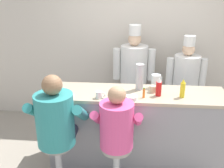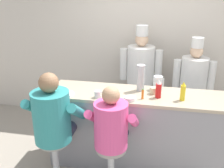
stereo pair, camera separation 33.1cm
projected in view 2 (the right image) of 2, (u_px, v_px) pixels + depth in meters
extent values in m
cube|color=beige|center=(146.00, 46.00, 4.48)|extent=(10.00, 0.06, 2.70)
cube|color=gray|center=(136.00, 130.00, 3.52)|extent=(2.25, 0.60, 1.00)
cube|color=tan|center=(137.00, 95.00, 3.34)|extent=(2.30, 0.63, 0.04)
cylinder|color=red|center=(158.00, 91.00, 3.19)|extent=(0.07, 0.07, 0.18)
cone|color=white|center=(159.00, 82.00, 3.14)|extent=(0.06, 0.06, 0.06)
cylinder|color=yellow|center=(183.00, 93.00, 3.11)|extent=(0.06, 0.06, 0.19)
cone|color=yellow|center=(184.00, 84.00, 3.07)|extent=(0.05, 0.05, 0.05)
cylinder|color=orange|center=(143.00, 94.00, 3.16)|extent=(0.03, 0.03, 0.12)
cylinder|color=#287F2D|center=(143.00, 89.00, 3.14)|extent=(0.02, 0.02, 0.01)
cylinder|color=silver|center=(158.00, 83.00, 3.44)|extent=(0.12, 0.12, 0.18)
cube|color=silver|center=(164.00, 83.00, 3.42)|extent=(0.01, 0.01, 0.11)
cylinder|color=white|center=(64.00, 94.00, 3.30)|extent=(0.26, 0.26, 0.02)
ellipsoid|color=#E0BC60|center=(64.00, 92.00, 3.29)|extent=(0.12, 0.09, 0.03)
cylinder|color=white|center=(130.00, 99.00, 3.13)|extent=(0.14, 0.14, 0.05)
cylinder|color=beige|center=(153.00, 91.00, 3.32)|extent=(0.09, 0.09, 0.09)
torus|color=beige|center=(158.00, 91.00, 3.31)|extent=(0.06, 0.02, 0.06)
cylinder|color=white|center=(98.00, 94.00, 3.21)|extent=(0.08, 0.08, 0.09)
torus|color=white|center=(102.00, 94.00, 3.19)|extent=(0.06, 0.01, 0.06)
cylinder|color=#B7BABF|center=(141.00, 78.00, 3.38)|extent=(0.10, 0.10, 0.34)
cylinder|color=silver|center=(141.00, 65.00, 3.31)|extent=(0.11, 0.11, 0.01)
cylinder|color=#B2B5BA|center=(56.00, 162.00, 3.19)|extent=(0.08, 0.08, 0.59)
cylinder|color=gray|center=(54.00, 141.00, 3.09)|extent=(0.35, 0.35, 0.05)
cylinder|color=#33384C|center=(52.00, 128.00, 3.29)|extent=(0.16, 0.43, 0.16)
cylinder|color=#33384C|center=(69.00, 130.00, 3.26)|extent=(0.16, 0.43, 0.16)
cylinder|color=teal|center=(52.00, 117.00, 2.98)|extent=(0.43, 0.43, 0.61)
cylinder|color=teal|center=(34.00, 108.00, 3.13)|extent=(0.11, 0.46, 0.37)
cylinder|color=teal|center=(78.00, 112.00, 3.03)|extent=(0.11, 0.46, 0.37)
sphere|color=#8C6647|center=(49.00, 83.00, 2.83)|extent=(0.22, 0.22, 0.22)
cylinder|color=gray|center=(111.00, 148.00, 2.97)|extent=(0.35, 0.35, 0.05)
cylinder|color=#33384C|center=(106.00, 135.00, 3.14)|extent=(0.14, 0.37, 0.14)
cylinder|color=#33384C|center=(122.00, 137.00, 3.11)|extent=(0.14, 0.37, 0.14)
cylinder|color=#E54C8C|center=(111.00, 125.00, 2.87)|extent=(0.37, 0.37, 0.53)
cylinder|color=#E54C8C|center=(93.00, 117.00, 3.00)|extent=(0.10, 0.40, 0.32)
cylinder|color=#E54C8C|center=(134.00, 121.00, 2.91)|extent=(0.10, 0.40, 0.32)
sphere|color=tan|center=(111.00, 95.00, 2.74)|extent=(0.19, 0.19, 0.19)
cube|color=#232328|center=(139.00, 105.00, 4.50)|extent=(0.34, 0.19, 0.81)
cube|color=white|center=(139.00, 97.00, 4.40)|extent=(0.30, 0.02, 0.49)
cylinder|color=white|center=(141.00, 65.00, 4.25)|extent=(0.44, 0.44, 0.61)
sphere|color=#DBB28E|center=(142.00, 40.00, 4.11)|extent=(0.21, 0.21, 0.21)
cylinder|color=white|center=(142.00, 30.00, 4.05)|extent=(0.19, 0.19, 0.17)
cylinder|color=white|center=(124.00, 64.00, 4.30)|extent=(0.12, 0.12, 0.52)
cylinder|color=white|center=(158.00, 66.00, 4.20)|extent=(0.12, 0.12, 0.52)
cube|color=#232328|center=(189.00, 113.00, 4.27)|extent=(0.31, 0.17, 0.75)
cube|color=white|center=(191.00, 106.00, 4.17)|extent=(0.28, 0.02, 0.45)
cylinder|color=white|center=(194.00, 75.00, 4.04)|extent=(0.40, 0.40, 0.56)
sphere|color=#DBB28E|center=(197.00, 51.00, 3.90)|extent=(0.19, 0.19, 0.19)
cylinder|color=white|center=(198.00, 42.00, 3.85)|extent=(0.17, 0.17, 0.15)
cylinder|color=white|center=(177.00, 74.00, 4.08)|extent=(0.11, 0.11, 0.48)
cylinder|color=white|center=(211.00, 77.00, 3.99)|extent=(0.11, 0.11, 0.48)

